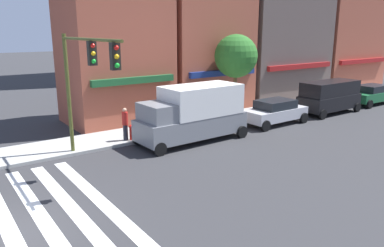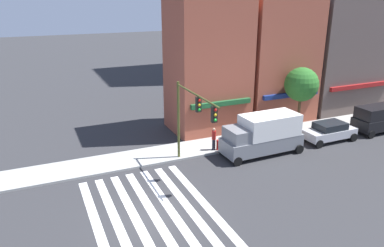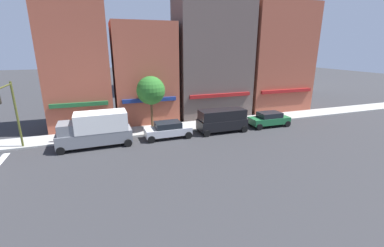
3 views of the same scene
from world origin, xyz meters
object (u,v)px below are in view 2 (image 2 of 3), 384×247
sedan_silver (329,131)px  van_black (381,117)px  street_tree (301,85)px  pedestrian_red_jacket (214,138)px  traffic_signal (192,112)px  box_truck_grey (263,134)px  fire_hydrant (218,144)px

sedan_silver → van_black: van_black is taller
van_black → street_tree: 7.85m
pedestrian_red_jacket → traffic_signal: bearing=-138.6°
traffic_signal → box_truck_grey: bearing=6.3°
sedan_silver → pedestrian_red_jacket: pedestrian_red_jacket is taller
box_truck_grey → sedan_silver: 6.54m
fire_hydrant → pedestrian_red_jacket: bearing=151.4°
sedan_silver → street_tree: size_ratio=0.80×
box_truck_grey → van_black: 12.24m
box_truck_grey → fire_hydrant: (-2.90, 1.70, -0.97)m
van_black → fire_hydrant: van_black is taller
box_truck_grey → sedan_silver: box_truck_grey is taller
box_truck_grey → fire_hydrant: 3.50m
van_black → fire_hydrant: (-15.14, 1.70, -0.67)m
box_truck_grey → sedan_silver: size_ratio=1.41×
pedestrian_red_jacket → van_black: bearing=-6.0°
traffic_signal → fire_hydrant: size_ratio=7.40×
pedestrian_red_jacket → fire_hydrant: (0.27, -0.15, -0.46)m
fire_hydrant → van_black: bearing=-6.4°
traffic_signal → box_truck_grey: 6.70m
pedestrian_red_jacket → fire_hydrant: pedestrian_red_jacket is taller
sedan_silver → van_black: size_ratio=0.88×
traffic_signal → fire_hydrant: bearing=36.6°
pedestrian_red_jacket → fire_hydrant: bearing=-27.9°
box_truck_grey → street_tree: street_tree is taller
pedestrian_red_jacket → sedan_silver: bearing=-10.0°
fire_hydrant → traffic_signal: bearing=-143.4°
traffic_signal → fire_hydrant: traffic_signal is taller
pedestrian_red_jacket → street_tree: street_tree is taller
pedestrian_red_jacket → fire_hydrant: 0.55m
van_black → pedestrian_red_jacket: size_ratio=2.83×
fire_hydrant → street_tree: bearing=7.4°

